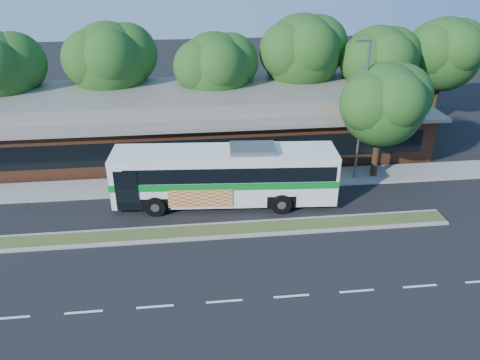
% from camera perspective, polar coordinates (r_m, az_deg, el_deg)
% --- Properties ---
extents(ground, '(120.00, 120.00, 0.00)m').
position_cam_1_polar(ground, '(25.13, -2.89, -7.07)').
color(ground, black).
rests_on(ground, ground).
extents(median_strip, '(26.00, 1.10, 0.15)m').
position_cam_1_polar(median_strip, '(25.59, -2.99, -6.19)').
color(median_strip, '#444D20').
rests_on(median_strip, ground).
extents(sidewalk, '(44.00, 2.60, 0.12)m').
position_cam_1_polar(sidewalk, '(30.63, -3.71, -0.35)').
color(sidewalk, gray).
rests_on(sidewalk, ground).
extents(plaza_building, '(33.20, 11.20, 4.45)m').
position_cam_1_polar(plaza_building, '(35.89, -4.40, 7.36)').
color(plaza_building, brown).
rests_on(plaza_building, ground).
extents(lamp_post, '(0.93, 0.18, 9.07)m').
position_cam_1_polar(lamp_post, '(30.31, 14.62, 8.44)').
color(lamp_post, slate).
rests_on(lamp_post, ground).
extents(tree_bg_a, '(6.47, 5.80, 8.63)m').
position_cam_1_polar(tree_bg_a, '(39.30, -27.01, 11.98)').
color(tree_bg_a, black).
rests_on(tree_bg_a, ground).
extents(tree_bg_b, '(6.69, 6.00, 9.00)m').
position_cam_1_polar(tree_bg_b, '(38.23, -15.02, 14.02)').
color(tree_bg_b, black).
rests_on(tree_bg_b, ground).
extents(tree_bg_c, '(6.24, 5.60, 8.26)m').
position_cam_1_polar(tree_bg_c, '(37.06, -2.51, 13.61)').
color(tree_bg_c, black).
rests_on(tree_bg_c, ground).
extents(tree_bg_d, '(6.91, 6.20, 9.37)m').
position_cam_1_polar(tree_bg_d, '(38.98, 8.11, 15.28)').
color(tree_bg_d, black).
rests_on(tree_bg_d, ground).
extents(tree_bg_e, '(6.47, 5.80, 8.50)m').
position_cam_1_polar(tree_bg_e, '(40.08, 16.96, 13.74)').
color(tree_bg_e, black).
rests_on(tree_bg_e, ground).
extents(tree_bg_f, '(6.69, 6.00, 8.92)m').
position_cam_1_polar(tree_bg_f, '(43.56, 24.04, 14.02)').
color(tree_bg_f, black).
rests_on(tree_bg_f, ground).
extents(transit_bus, '(13.23, 3.78, 3.67)m').
position_cam_1_polar(transit_bus, '(27.47, -1.75, 0.97)').
color(transit_bus, silver).
rests_on(transit_bus, ground).
extents(sidewalk_tree, '(5.87, 5.26, 7.65)m').
position_cam_1_polar(sidewalk_tree, '(31.21, 17.63, 9.04)').
color(sidewalk_tree, black).
rests_on(sidewalk_tree, ground).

